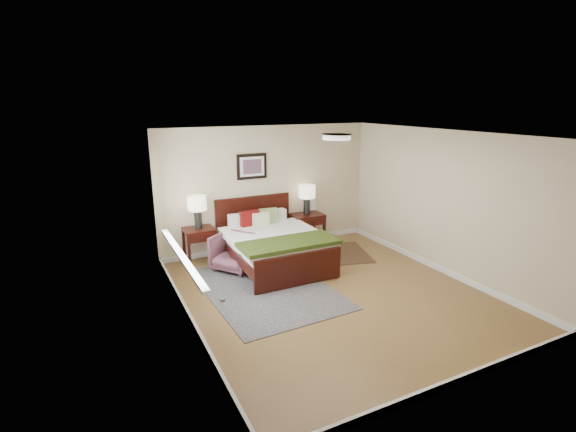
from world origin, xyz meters
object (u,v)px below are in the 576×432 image
Objects in this scene: bed at (273,239)px; rug_persian at (266,288)px; lamp_left at (197,206)px; armchair at (235,252)px; nightstand_right at (307,226)px; nightstand_left at (199,235)px; lamp_right at (307,194)px.

bed is 1.12m from rug_persian.
lamp_left is 1.11m from armchair.
bed is 3.06× the size of nightstand_right.
rug_persian is (0.66, -1.61, -0.53)m from nightstand_left.
armchair is (0.49, -0.65, -0.77)m from lamp_left.
nightstand_left is at bearing -179.45° from lamp_right.
bed reaches higher than nightstand_right.
nightstand_right is 0.70m from lamp_right.
lamp_left reaches higher than nightstand_left.
bed reaches higher than armchair.
nightstand_right reaches higher than rug_persian.
nightstand_right is at bearing 0.23° from nightstand_left.
rug_persian is at bearing -135.22° from lamp_right.
lamp_right is at bearing 34.57° from bed.
nightstand_right is 1.10× the size of lamp_left.
armchair is 0.27× the size of rug_persian.
armchair reaches higher than rug_persian.
bed reaches higher than nightstand_left.
rug_persian is (-1.64, -1.62, -0.39)m from nightstand_right.
lamp_left is at bearing 109.62° from rug_persian.
nightstand_left is 0.99× the size of nightstand_right.
rug_persian is at bearing -121.08° from bed.
armchair is (-0.68, 0.13, -0.18)m from bed.
lamp_left is at bearing 180.00° from lamp_right.
lamp_right is (2.30, 0.00, -0.00)m from lamp_left.
lamp_left is (-2.30, 0.01, 0.70)m from nightstand_right.
armchair is (-1.81, -0.65, -0.77)m from lamp_right.
armchair is at bearing -160.78° from nightstand_right.
bed is at bearing -32.85° from nightstand_left.
lamp_left reaches higher than armchair.
nightstand_left is 2.31m from nightstand_right.
nightstand_left is (-1.17, 0.76, 0.03)m from bed.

